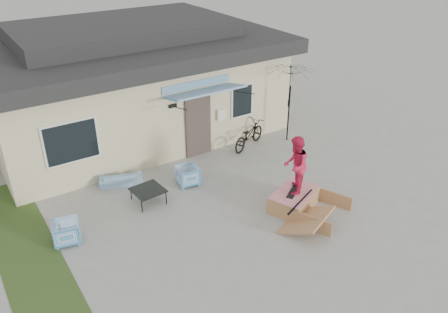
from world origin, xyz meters
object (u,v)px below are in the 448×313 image
armchair_left (66,231)px  patio_umbrella (290,95)px  skateboard (293,191)px  skater (295,164)px  bicycle (249,132)px  skate_ramp (294,199)px  loveseat (121,176)px  coffee_table (148,196)px  armchair_right (188,174)px

armchair_left → patio_umbrella: size_ratio=0.30×
skateboard → skater: skater is taller
bicycle → skate_ramp: bicycle is taller
loveseat → skateboard: 5.29m
loveseat → coffee_table: (0.28, -1.41, -0.05)m
armchair_left → patio_umbrella: bearing=-68.3°
bicycle → patio_umbrella: 1.95m
patio_umbrella → coffee_table: bearing=-170.9°
patio_umbrella → bicycle: bearing=167.7°
armchair_left → skate_ramp: bearing=-96.8°
bicycle → patio_umbrella: size_ratio=0.82×
coffee_table → skate_ramp: size_ratio=0.44×
skateboard → armchair_left: bearing=129.2°
armchair_left → skate_ramp: armchair_left is taller
skate_ramp → skateboard: 0.27m
coffee_table → skate_ramp: 4.18m
armchair_left → bicycle: bearing=-63.7°
coffee_table → skateboard: size_ratio=1.09×
bicycle → patio_umbrella: patio_umbrella is taller
loveseat → armchair_right: armchair_right is taller
armchair_left → armchair_right: (3.93, 0.79, -0.00)m
coffee_table → armchair_right: bearing=10.0°
coffee_table → bicycle: size_ratio=0.47×
loveseat → armchair_right: (1.72, -1.15, 0.08)m
armchair_left → bicycle: (7.01, 1.83, 0.24)m
coffee_table → bicycle: bearing=16.0°
coffee_table → skate_ramp: (3.35, -2.49, 0.03)m
armchair_left → skateboard: (5.83, -1.92, 0.17)m
coffee_table → skate_ramp: bearing=-36.6°
armchair_right → patio_umbrella: 4.85m
bicycle → skateboard: bicycle is taller
coffee_table → skateboard: 4.15m
loveseat → coffee_table: 1.43m
loveseat → bicycle: 4.80m
armchair_left → armchair_right: size_ratio=1.01×
skateboard → skater: (0.00, 0.00, 0.86)m
loveseat → skateboard: bearing=153.7°
coffee_table → bicycle: bicycle is taller
armchair_right → skate_ramp: 3.35m
patio_umbrella → skate_ramp: size_ratio=1.15×
armchair_left → armchair_right: 4.01m
skater → skate_ramp: bearing=68.6°
patio_umbrella → armchair_right: bearing=-171.2°
patio_umbrella → skateboard: size_ratio=2.83×
loveseat → armchair_left: (-2.22, -1.94, 0.08)m
patio_umbrella → skate_ramp: bearing=-127.7°
loveseat → armchair_left: armchair_left is taller
skater → skateboard: bearing=180.0°
armchair_right → skate_ramp: (1.92, -2.75, -0.09)m
skater → armchair_left: bearing=-61.9°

